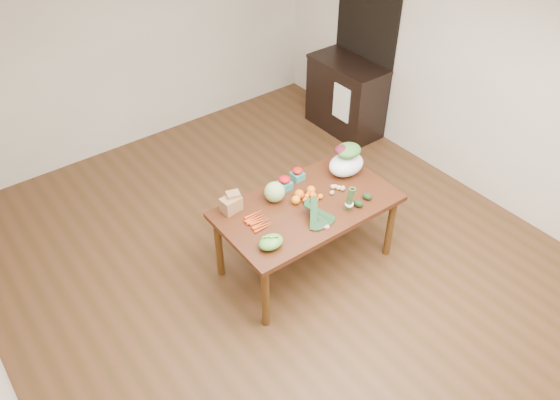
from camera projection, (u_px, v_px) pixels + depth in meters
floor at (285, 270)px, 5.31m from camera, size 6.00×6.00×0.00m
room_walls at (286, 156)px, 4.45m from camera, size 5.02×6.02×2.70m
dining_table at (306, 235)px, 5.15m from camera, size 1.65×0.94×0.75m
doorway_dark at (364, 49)px, 6.79m from camera, size 0.02×1.00×2.10m
cabinet at (346, 97)px, 7.03m from camera, size 0.52×1.02×0.94m
dish_towel at (341, 103)px, 6.74m from camera, size 0.02×0.28×0.45m
paper_bag at (231, 203)px, 4.80m from camera, size 0.24×0.20×0.17m
cabbage at (275, 192)px, 4.90m from camera, size 0.19×0.19×0.19m
strawberry_basket_a at (284, 184)px, 5.06m from camera, size 0.12×0.12×0.11m
strawberry_basket_b at (297, 175)px, 5.18m from camera, size 0.11×0.11×0.10m
orange_a at (296, 200)px, 4.90m from camera, size 0.08×0.08×0.08m
orange_b at (299, 194)px, 4.95m from camera, size 0.09×0.09×0.09m
orange_c at (311, 190)px, 5.01m from camera, size 0.08×0.08×0.08m
mandarin_cluster at (312, 196)px, 4.94m from camera, size 0.18×0.18×0.08m
carrots at (259, 221)px, 4.72m from camera, size 0.22×0.25×0.03m
snap_pea_bag at (271, 242)px, 4.46m from camera, size 0.22×0.16×0.10m
kale_bunch at (320, 215)px, 4.68m from camera, size 0.33×0.41×0.16m
asparagus_bundle at (350, 199)px, 4.78m from camera, size 0.08×0.12×0.26m
potato_a at (332, 193)px, 5.01m from camera, size 0.05×0.04×0.04m
potato_b at (339, 188)px, 5.07m from camera, size 0.05×0.04×0.04m
potato_c at (335, 186)px, 5.08m from camera, size 0.05×0.04×0.04m
potato_d at (333, 187)px, 5.08m from camera, size 0.05×0.04×0.04m
potato_e at (343, 188)px, 5.06m from camera, size 0.06×0.05×0.05m
avocado_a at (358, 203)px, 4.87m from camera, size 0.09×0.11×0.06m
avocado_b at (367, 196)px, 4.95m from camera, size 0.09×0.11×0.06m
salad_bag at (346, 161)px, 5.19m from camera, size 0.37×0.28×0.28m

